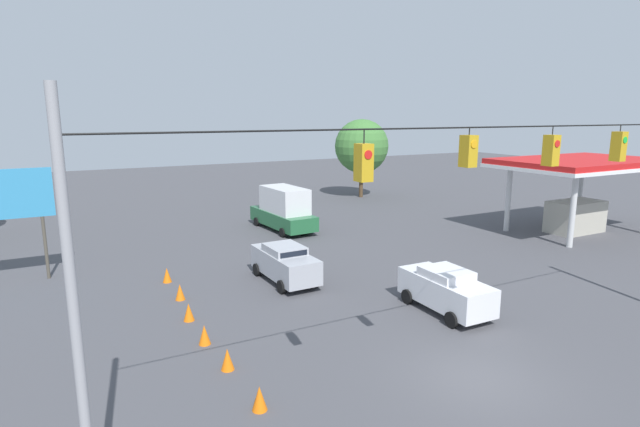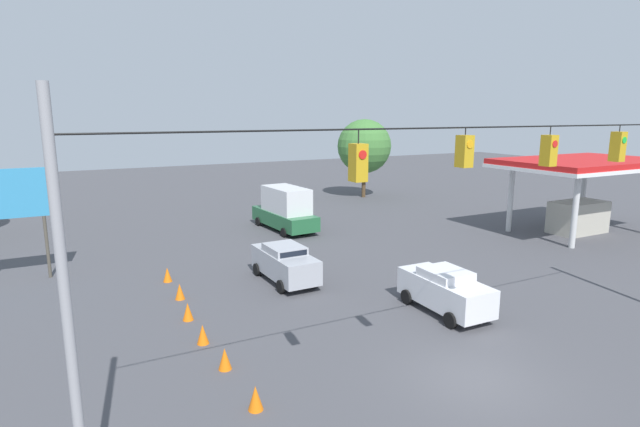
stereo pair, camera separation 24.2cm
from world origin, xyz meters
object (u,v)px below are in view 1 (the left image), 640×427
Objects in this scene: sedan_silver_withflow_mid at (285,263)px; traffic_cone_farthest at (167,275)px; tree_horizon_right at (362,146)px; sedan_white_crossing_near at (445,289)px; traffic_cone_third at (204,335)px; traffic_cone_fifth at (180,292)px; box_truck_green_oncoming_deep at (284,209)px; traffic_cone_nearest at (259,398)px; traffic_cone_second at (227,359)px; gas_station at (579,179)px; overhead_signal_span at (508,212)px; traffic_cone_fourth at (189,312)px; roadside_billboard at (6,202)px.

traffic_cone_farthest is at bearing -26.67° from sedan_silver_withflow_mid.
sedan_silver_withflow_mid is 26.36m from tree_horizon_right.
sedan_white_crossing_near reaches higher than traffic_cone_third.
sedan_silver_withflow_mid is 5.18m from traffic_cone_fifth.
box_truck_green_oncoming_deep is 16.12m from tree_horizon_right.
traffic_cone_nearest is 1.00× the size of traffic_cone_second.
sedan_white_crossing_near is at bearing 145.45° from traffic_cone_fifth.
gas_station is (-27.35, -7.14, 3.37)m from traffic_cone_second.
overhead_signal_span is 30.61× the size of traffic_cone_fourth.
roadside_billboard reaches higher than sedan_white_crossing_near.
box_truck_green_oncoming_deep is 16.16m from traffic_cone_fourth.
traffic_cone_third is at bearing -9.93° from sedan_white_crossing_near.
traffic_cone_farthest is 8.26m from roadside_billboard.
overhead_signal_span is at bearing 143.94° from traffic_cone_second.
overhead_signal_span reaches higher than traffic_cone_farthest.
gas_station is at bearing 174.72° from traffic_cone_farthest.
sedan_white_crossing_near is 0.57× the size of tree_horizon_right.
tree_horizon_right reaches higher than traffic_cone_farthest.
sedan_white_crossing_near is 0.38× the size of gas_station.
traffic_cone_fourth is 2.48m from traffic_cone_fifth.
sedan_silver_withflow_mid reaches higher than traffic_cone_fourth.
traffic_cone_fifth is at bearing 0.35° from gas_station.
traffic_cone_second and traffic_cone_fifth have the same top height.
sedan_silver_withflow_mid is at bearing -154.38° from traffic_cone_fourth.
traffic_cone_farthest is at bearing -92.00° from traffic_cone_fourth.
traffic_cone_third is 28.17m from gas_station.
sedan_silver_withflow_mid is 6.34× the size of traffic_cone_third.
traffic_cone_third is at bearing 89.82° from traffic_cone_fourth.
gas_station is 1.48× the size of tree_horizon_right.
traffic_cone_farthest is (-0.02, -9.67, 0.00)m from traffic_cone_second.
traffic_cone_fourth is 0.09× the size of tree_horizon_right.
sedan_silver_withflow_mid is 6.34× the size of traffic_cone_second.
traffic_cone_nearest is 1.00× the size of traffic_cone_farthest.
sedan_white_crossing_near reaches higher than traffic_cone_fifth.
sedan_silver_withflow_mid is 0.41× the size of gas_station.
traffic_cone_farthest is (0.07, -12.26, 0.00)m from traffic_cone_nearest.
box_truck_green_oncoming_deep is 8.88× the size of traffic_cone_third.
gas_station is (-27.51, -2.64, 3.37)m from traffic_cone_fourth.
traffic_cone_third is at bearing 120.18° from roadside_billboard.
roadside_billboard is (6.63, -15.69, 3.68)m from traffic_cone_nearest.
overhead_signal_span is 23.93m from gas_station.
traffic_cone_second is at bearing 14.64° from gas_station.
sedan_silver_withflow_mid is 13.54m from roadside_billboard.
tree_horizon_right reaches higher than gas_station.
traffic_cone_second and traffic_cone_farthest have the same top height.
sedan_silver_withflow_mid is (4.35, -6.63, 0.00)m from sedan_white_crossing_near.
traffic_cone_third is at bearing 42.59° from sedan_silver_withflow_mid.
overhead_signal_span is at bearing 134.42° from traffic_cone_third.
sedan_silver_withflow_mid is at bearing -137.41° from traffic_cone_third.
gas_station is (-27.52, -5.00, 3.37)m from traffic_cone_third.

